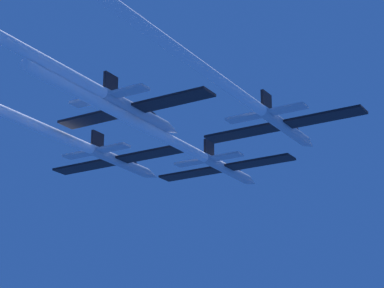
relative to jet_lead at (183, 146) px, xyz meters
The scene contains 4 objects.
jet_lead is the anchor object (origin of this frame).
jet_left_wing 16.30m from the jet_lead, 130.46° to the right, with size 20.99×53.10×3.48m.
jet_right_wing 15.80m from the jet_lead, 29.97° to the right, with size 20.99×46.13×3.48m.
jet_slot 23.70m from the jet_lead, 88.85° to the right, with size 20.99×51.83×3.48m.
Camera 1 is at (47.73, -91.42, -31.56)m, focal length 69.43 mm.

